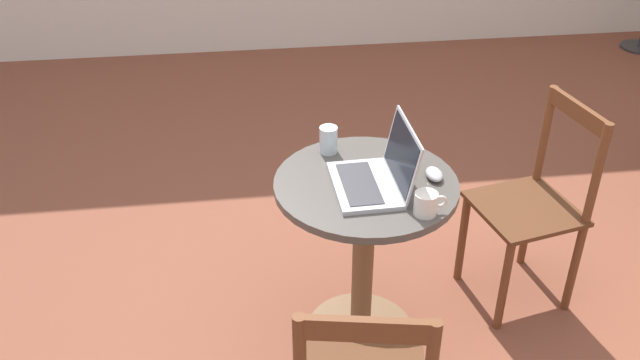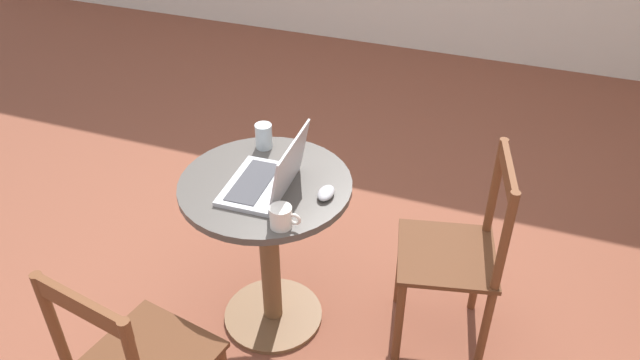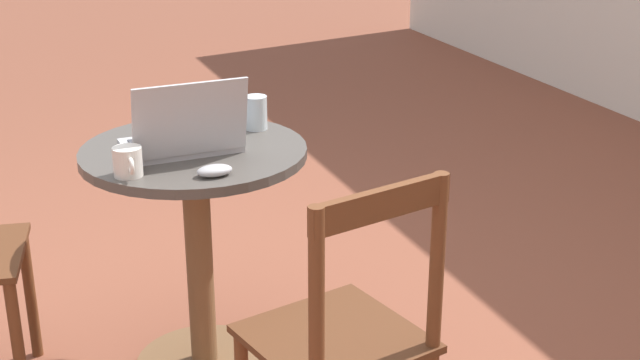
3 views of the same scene
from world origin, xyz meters
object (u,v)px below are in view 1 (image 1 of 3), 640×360
mug (426,203)px  drinking_glass (328,140)px  mouse (434,174)px  laptop (377,175)px  cafe_table_near (364,231)px  chair_near_right (533,207)px

mug → drinking_glass: (-0.27, 0.46, 0.01)m
mouse → drinking_glass: size_ratio=0.93×
laptop → mouse: bearing=7.7°
cafe_table_near → mug: bearing=-53.5°
cafe_table_near → mug: mug is taller
drinking_glass → cafe_table_near: bearing=-65.2°
cafe_table_near → drinking_glass: drinking_glass is taller
cafe_table_near → laptop: size_ratio=2.22×
mouse → drinking_glass: bearing=146.6°
chair_near_right → drinking_glass: chair_near_right is taller
chair_near_right → mug: 0.79m
mug → cafe_table_near: bearing=126.5°
mouse → mug: size_ratio=0.85×
mug → drinking_glass: size_ratio=1.08×
chair_near_right → mouse: chair_near_right is taller
cafe_table_near → chair_near_right: size_ratio=0.82×
mouse → mug: 0.24m
cafe_table_near → laptop: bearing=-49.0°
mouse → drinking_glass: 0.44m
chair_near_right → mouse: size_ratio=9.23×
chair_near_right → drinking_glass: 0.94m
laptop → drinking_glass: (-0.14, 0.27, 0.00)m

